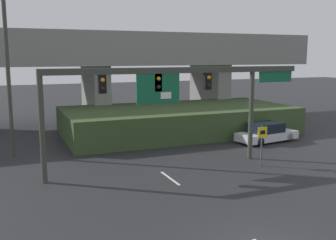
% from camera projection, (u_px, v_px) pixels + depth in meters
% --- Properties ---
extents(lane_markings, '(0.14, 28.00, 0.01)m').
position_uv_depth(lane_markings, '(143.00, 158.00, 23.92)').
color(lane_markings, silver).
rests_on(lane_markings, ground).
extents(signal_gantry, '(15.02, 0.44, 5.56)m').
position_uv_depth(signal_gantry, '(174.00, 87.00, 21.21)').
color(signal_gantry, '#383D33').
rests_on(signal_gantry, ground).
extents(speed_limit_sign, '(0.60, 0.11, 2.31)m').
position_uv_depth(speed_limit_sign, '(262.00, 140.00, 21.95)').
color(speed_limit_sign, '#4C4C4C').
rests_on(speed_limit_sign, ground).
extents(highway_light_pole_near, '(0.70, 0.36, 13.32)m').
position_uv_depth(highway_light_pole_near, '(6.00, 41.00, 23.22)').
color(highway_light_pole_near, '#383D33').
rests_on(highway_light_pole_near, ground).
extents(overpass_bridge, '(40.96, 7.66, 8.18)m').
position_uv_depth(overpass_bridge, '(95.00, 61.00, 34.82)').
color(overpass_bridge, gray).
rests_on(overpass_bridge, ground).
extents(grass_embankment, '(18.05, 8.58, 2.11)m').
position_uv_depth(grass_embankment, '(179.00, 120.00, 31.55)').
color(grass_embankment, '#384C28').
rests_on(grass_embankment, ground).
extents(parked_sedan_near_right, '(4.87, 2.49, 1.40)m').
position_uv_depth(parked_sedan_near_right, '(266.00, 133.00, 28.44)').
color(parked_sedan_near_right, silver).
rests_on(parked_sedan_near_right, ground).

